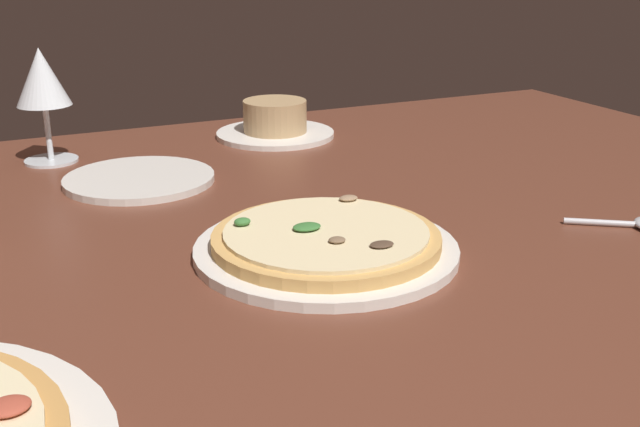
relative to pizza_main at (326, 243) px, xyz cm
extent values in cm
cube|color=brown|center=(1.98, 7.06, -3.19)|extent=(150.00, 110.00, 4.00)
cylinder|color=silver|center=(0.00, -0.01, -0.69)|extent=(26.18, 26.18, 1.00)
cylinder|color=tan|center=(0.00, -0.01, 0.41)|extent=(22.64, 22.64, 1.20)
cylinder|color=beige|center=(0.00, -0.01, 1.21)|extent=(20.26, 20.26, 0.40)
ellipsoid|color=#4C3828|center=(2.79, -6.14, 1.62)|extent=(2.36, 1.70, 0.41)
ellipsoid|color=#387033|center=(-7.03, 4.62, 1.81)|extent=(1.70, 1.35, 0.78)
ellipsoid|color=brown|center=(-0.50, -3.44, 1.65)|extent=(1.63, 1.47, 0.48)
ellipsoid|color=#387033|center=(-1.70, 0.83, 1.71)|extent=(2.86, 2.17, 0.58)
ellipsoid|color=#937556|center=(6.06, 6.59, 1.70)|extent=(2.08, 1.59, 0.56)
ellipsoid|color=#AD4733|center=(-30.71, -19.79, 1.75)|extent=(2.70, 2.35, 0.67)
cylinder|color=silver|center=(13.56, 47.01, -0.79)|extent=(18.51, 18.51, 0.80)
cylinder|color=tan|center=(13.56, 47.01, 2.09)|extent=(9.91, 9.91, 4.96)
cylinder|color=silver|center=(-20.32, 46.71, -0.99)|extent=(7.33, 7.33, 0.40)
cylinder|color=silver|center=(-20.32, 46.71, 3.02)|extent=(0.80, 0.80, 7.62)
cone|color=silver|center=(-20.32, 46.71, 10.73)|extent=(7.34, 7.34, 7.79)
cone|color=#5B0F19|center=(-20.32, 46.71, 8.17)|extent=(2.27, 2.27, 2.68)
cylinder|color=silver|center=(-11.34, 31.79, -0.74)|extent=(19.12, 19.12, 0.90)
cylinder|color=silver|center=(30.97, -5.66, -0.84)|extent=(7.63, 5.52, 0.70)
camera|label=1|loc=(-30.72, -64.20, 28.41)|focal=43.62mm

